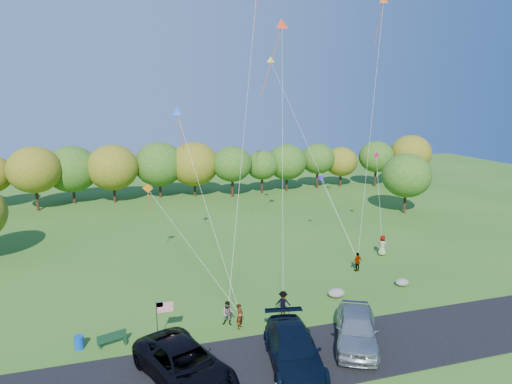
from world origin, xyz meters
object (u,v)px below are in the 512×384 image
(minivan_silver, at_px, (357,328))
(flyer_c, at_px, (283,302))
(park_bench, at_px, (112,339))
(flyer_d, at_px, (358,262))
(flyer_e, at_px, (382,245))
(minivan_dark, at_px, (184,364))
(trash_barrel, at_px, (79,342))
(flyer_a, at_px, (240,316))
(minivan_navy, at_px, (294,350))
(flyer_b, at_px, (228,313))

(minivan_silver, xyz_separation_m, flyer_c, (-2.75, 4.95, -0.26))
(minivan_silver, height_order, flyer_c, minivan_silver)
(flyer_c, distance_m, park_bench, 11.02)
(flyer_d, height_order, flyer_e, flyer_e)
(minivan_dark, xyz_separation_m, flyer_e, (20.00, 13.62, -0.05))
(minivan_dark, height_order, trash_barrel, minivan_dark)
(flyer_a, relative_size, park_bench, 0.98)
(flyer_a, bearing_deg, park_bench, 126.50)
(flyer_a, relative_size, trash_barrel, 2.04)
(minivan_navy, height_order, flyer_d, minivan_navy)
(trash_barrel, bearing_deg, minivan_silver, -15.42)
(flyer_d, xyz_separation_m, trash_barrel, (-21.35, -5.98, -0.41))
(minivan_navy, distance_m, flyer_a, 5.18)
(minivan_navy, height_order, flyer_b, minivan_navy)
(minivan_dark, bearing_deg, flyer_e, 12.97)
(minivan_dark, distance_m, flyer_e, 24.20)
(flyer_c, relative_size, park_bench, 0.97)
(flyer_b, height_order, flyer_e, flyer_e)
(flyer_c, xyz_separation_m, flyer_e, (12.62, 8.07, 0.15))
(minivan_navy, relative_size, minivan_silver, 1.11)
(minivan_navy, height_order, flyer_a, minivan_navy)
(minivan_dark, height_order, minivan_navy, minivan_navy)
(minivan_dark, relative_size, trash_barrel, 8.53)
(minivan_dark, distance_m, minivan_navy, 5.83)
(park_bench, distance_m, trash_barrel, 1.86)
(flyer_b, height_order, flyer_d, flyer_d)
(flyer_b, height_order, flyer_c, same)
(trash_barrel, bearing_deg, flyer_e, 18.96)
(minivan_dark, distance_m, flyer_b, 6.20)
(flyer_a, bearing_deg, flyer_d, -24.82)
(minivan_dark, distance_m, flyer_c, 9.24)
(flyer_a, height_order, park_bench, flyer_a)
(flyer_d, relative_size, park_bench, 0.98)
(flyer_d, bearing_deg, minivan_silver, 43.05)
(flyer_b, distance_m, flyer_c, 3.91)
(minivan_navy, xyz_separation_m, flyer_a, (-1.71, 4.89, -0.20))
(flyer_a, distance_m, flyer_c, 3.44)
(minivan_navy, bearing_deg, flyer_c, 84.81)
(flyer_c, height_order, flyer_d, flyer_d)
(flyer_d, distance_m, trash_barrel, 22.18)
(flyer_a, bearing_deg, minivan_navy, -123.84)
(minivan_dark, xyz_separation_m, flyer_a, (4.11, 4.51, -0.19))
(flyer_b, bearing_deg, flyer_c, 30.05)
(park_bench, bearing_deg, trash_barrel, 151.41)
(minivan_silver, relative_size, flyer_a, 3.63)
(minivan_silver, bearing_deg, minivan_navy, -140.51)
(flyer_b, bearing_deg, flyer_a, -21.00)
(flyer_b, distance_m, trash_barrel, 8.93)
(minivan_navy, bearing_deg, minivan_silver, 22.43)
(minivan_dark, xyz_separation_m, park_bench, (-3.59, 4.56, -0.50))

